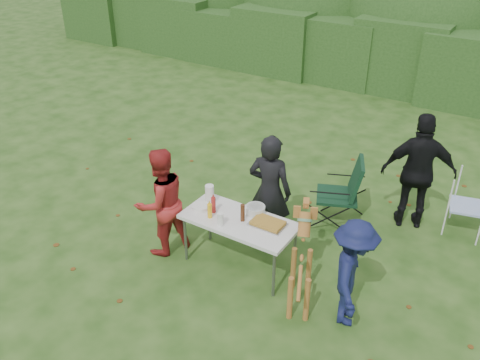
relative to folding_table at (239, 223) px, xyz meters
The scene contains 20 objects.
ground 0.76m from the folding_table, 162.07° to the right, with size 80.00×80.00×0.00m, color #1E4211.
hedge_row 7.91m from the folding_table, 92.28° to the left, with size 22.00×1.40×1.70m, color #23471C.
shrub_backdrop 9.55m from the folding_table, 91.90° to the left, with size 20.00×2.60×3.20m, color #3D6628.
folding_table is the anchor object (origin of this frame).
person_cook 0.70m from the folding_table, 84.63° to the left, with size 0.61×0.40×1.68m, color black.
person_red_jacket 1.11m from the folding_table, 166.32° to the right, with size 0.76×0.59×1.56m, color #A42424.
person_black_puffy 2.77m from the folding_table, 53.26° to the left, with size 1.05×0.44×1.79m, color black.
child 1.61m from the folding_table, ahead, with size 0.88×0.51×1.37m, color #131944.
dog 1.04m from the folding_table, 12.11° to the right, with size 1.10×0.44×1.05m, color #A4692D, non-canonical shape.
camping_chair 1.78m from the folding_table, 67.63° to the left, with size 0.68×0.68×1.08m, color #10321D, non-canonical shape.
lawn_chair 3.43m from the folding_table, 45.79° to the left, with size 0.56×0.56×0.95m, color #4F77C2, non-canonical shape.
food_tray 0.39m from the folding_table, 13.82° to the left, with size 0.45×0.30×0.02m, color #B7B7BA.
focaccia_bread 0.39m from the folding_table, 13.82° to the left, with size 0.40×0.26×0.04m, color #A97C2C.
mustard_bottle 0.41m from the folding_table, 155.65° to the right, with size 0.06×0.06×0.20m, color yellow.
ketchup_bottle 0.42m from the folding_table, behind, with size 0.06×0.06×0.22m, color #AF2421.
beer_bottle 0.18m from the folding_table, ahead, with size 0.06×0.06×0.24m, color #47230F.
paper_towel_roll 0.61m from the folding_table, 165.90° to the left, with size 0.12×0.12×0.26m, color white.
cup_stack 0.30m from the folding_table, 120.31° to the right, with size 0.08×0.08×0.18m, color white.
pasta_bowl 0.29m from the folding_table, 69.81° to the left, with size 0.26×0.26×0.10m, color silver.
plate_stack 0.58m from the folding_table, behind, with size 0.24×0.24×0.05m, color white.
Camera 1 is at (3.22, -4.47, 4.41)m, focal length 38.00 mm.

